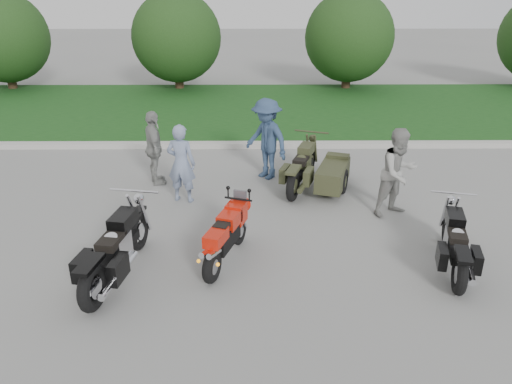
{
  "coord_description": "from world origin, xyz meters",
  "views": [
    {
      "loc": [
        0.06,
        -7.52,
        4.52
      ],
      "look_at": [
        0.12,
        0.99,
        0.8
      ],
      "focal_mm": 35.0,
      "sensor_mm": 36.0,
      "label": 1
    }
  ],
  "objects_px": {
    "person_denim": "(267,139)",
    "person_back": "(154,148)",
    "cruiser_right": "(455,246)",
    "cruiser_left": "(115,253)",
    "person_grey": "(398,173)",
    "person_stripe": "(181,163)",
    "sportbike_red": "(226,236)",
    "cruiser_sidecar": "(320,173)"
  },
  "relations": [
    {
      "from": "person_back",
      "to": "cruiser_right",
      "type": "bearing_deg",
      "value": -142.36
    },
    {
      "from": "cruiser_left",
      "to": "cruiser_right",
      "type": "height_order",
      "value": "cruiser_left"
    },
    {
      "from": "person_grey",
      "to": "person_back",
      "type": "distance_m",
      "value": 5.42
    },
    {
      "from": "person_grey",
      "to": "person_back",
      "type": "xyz_separation_m",
      "value": [
        -5.16,
        1.67,
        -0.04
      ]
    },
    {
      "from": "person_stripe",
      "to": "person_denim",
      "type": "bearing_deg",
      "value": -129.94
    },
    {
      "from": "person_back",
      "to": "cruiser_left",
      "type": "bearing_deg",
      "value": 162.81
    },
    {
      "from": "sportbike_red",
      "to": "cruiser_sidecar",
      "type": "distance_m",
      "value": 3.67
    },
    {
      "from": "sportbike_red",
      "to": "person_denim",
      "type": "height_order",
      "value": "person_denim"
    },
    {
      "from": "sportbike_red",
      "to": "person_back",
      "type": "height_order",
      "value": "person_back"
    },
    {
      "from": "sportbike_red",
      "to": "cruiser_sidecar",
      "type": "height_order",
      "value": "cruiser_sidecar"
    },
    {
      "from": "sportbike_red",
      "to": "person_back",
      "type": "xyz_separation_m",
      "value": [
        -1.8,
        3.55,
        0.35
      ]
    },
    {
      "from": "cruiser_sidecar",
      "to": "person_back",
      "type": "height_order",
      "value": "person_back"
    },
    {
      "from": "cruiser_right",
      "to": "person_grey",
      "type": "height_order",
      "value": "person_grey"
    },
    {
      "from": "cruiser_left",
      "to": "cruiser_sidecar",
      "type": "distance_m",
      "value": 5.15
    },
    {
      "from": "person_stripe",
      "to": "person_denim",
      "type": "distance_m",
      "value": 2.28
    },
    {
      "from": "cruiser_left",
      "to": "person_stripe",
      "type": "height_order",
      "value": "person_stripe"
    },
    {
      "from": "cruiser_sidecar",
      "to": "person_stripe",
      "type": "distance_m",
      "value": 3.1
    },
    {
      "from": "sportbike_red",
      "to": "person_denim",
      "type": "bearing_deg",
      "value": 97.08
    },
    {
      "from": "person_stripe",
      "to": "person_grey",
      "type": "bearing_deg",
      "value": -174.91
    },
    {
      "from": "sportbike_red",
      "to": "cruiser_right",
      "type": "relative_size",
      "value": 0.82
    },
    {
      "from": "cruiser_left",
      "to": "person_stripe",
      "type": "xyz_separation_m",
      "value": [
        0.67,
        3.06,
        0.36
      ]
    },
    {
      "from": "cruiser_sidecar",
      "to": "person_back",
      "type": "distance_m",
      "value": 3.82
    },
    {
      "from": "person_grey",
      "to": "person_back",
      "type": "bearing_deg",
      "value": 134.65
    },
    {
      "from": "cruiser_left",
      "to": "person_stripe",
      "type": "bearing_deg",
      "value": 87.35
    },
    {
      "from": "cruiser_left",
      "to": "cruiser_right",
      "type": "xyz_separation_m",
      "value": [
        5.5,
        0.27,
        -0.05
      ]
    },
    {
      "from": "cruiser_right",
      "to": "person_back",
      "type": "height_order",
      "value": "person_back"
    },
    {
      "from": "sportbike_red",
      "to": "cruiser_sidecar",
      "type": "bearing_deg",
      "value": 76.08
    },
    {
      "from": "cruiser_right",
      "to": "person_grey",
      "type": "bearing_deg",
      "value": 114.84
    },
    {
      "from": "person_denim",
      "to": "person_grey",
      "type": "bearing_deg",
      "value": 8.09
    },
    {
      "from": "person_denim",
      "to": "person_back",
      "type": "relative_size",
      "value": 1.11
    },
    {
      "from": "cruiser_right",
      "to": "cruiser_sidecar",
      "type": "xyz_separation_m",
      "value": [
        -1.81,
        3.33,
        -0.01
      ]
    },
    {
      "from": "person_stripe",
      "to": "person_back",
      "type": "xyz_separation_m",
      "value": [
        -0.75,
        0.98,
        0.01
      ]
    },
    {
      "from": "person_denim",
      "to": "person_back",
      "type": "xyz_separation_m",
      "value": [
        -2.59,
        -0.36,
        -0.1
      ]
    },
    {
      "from": "sportbike_red",
      "to": "cruiser_right",
      "type": "xyz_separation_m",
      "value": [
        3.78,
        -0.23,
        -0.08
      ]
    },
    {
      "from": "person_back",
      "to": "cruiser_sidecar",
      "type": "bearing_deg",
      "value": -115.05
    },
    {
      "from": "cruiser_right",
      "to": "person_denim",
      "type": "xyz_separation_m",
      "value": [
        -2.99,
        4.14,
        0.53
      ]
    },
    {
      "from": "sportbike_red",
      "to": "person_denim",
      "type": "xyz_separation_m",
      "value": [
        0.79,
        3.91,
        0.45
      ]
    },
    {
      "from": "cruiser_left",
      "to": "sportbike_red",
      "type": "bearing_deg",
      "value": 25.78
    },
    {
      "from": "cruiser_right",
      "to": "person_denim",
      "type": "bearing_deg",
      "value": 139.47
    },
    {
      "from": "cruiser_left",
      "to": "cruiser_right",
      "type": "distance_m",
      "value": 5.51
    },
    {
      "from": "cruiser_right",
      "to": "person_grey",
      "type": "xyz_separation_m",
      "value": [
        -0.42,
        2.11,
        0.47
      ]
    },
    {
      "from": "sportbike_red",
      "to": "cruiser_right",
      "type": "height_order",
      "value": "sportbike_red"
    }
  ]
}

